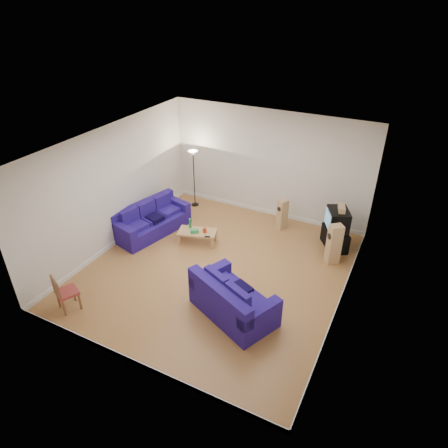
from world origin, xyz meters
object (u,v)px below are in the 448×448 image
at_px(sofa_loveseat, 231,302).
at_px(tv_stand, 335,238).
at_px(television, 338,219).
at_px(sofa_three_seat, 151,222).
at_px(coffee_table, 197,233).

distance_m(sofa_loveseat, tv_stand, 3.82).
height_order(sofa_loveseat, tv_stand, sofa_loveseat).
distance_m(tv_stand, television, 0.62).
xyz_separation_m(sofa_three_seat, tv_stand, (4.85, 1.58, -0.05)).
bearing_deg(tv_stand, sofa_loveseat, -54.48).
xyz_separation_m(sofa_three_seat, sofa_loveseat, (3.52, -2.01, 0.03)).
bearing_deg(coffee_table, television, 23.26).
relative_size(coffee_table, television, 1.36).
bearing_deg(television, tv_stand, 148.70).
bearing_deg(sofa_three_seat, tv_stand, 121.98).
relative_size(sofa_loveseat, television, 2.53).
distance_m(sofa_three_seat, television, 5.11).
bearing_deg(television, sofa_three_seat, -98.10).
distance_m(sofa_three_seat, coffee_table, 1.48).
bearing_deg(sofa_three_seat, coffee_table, 107.16).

